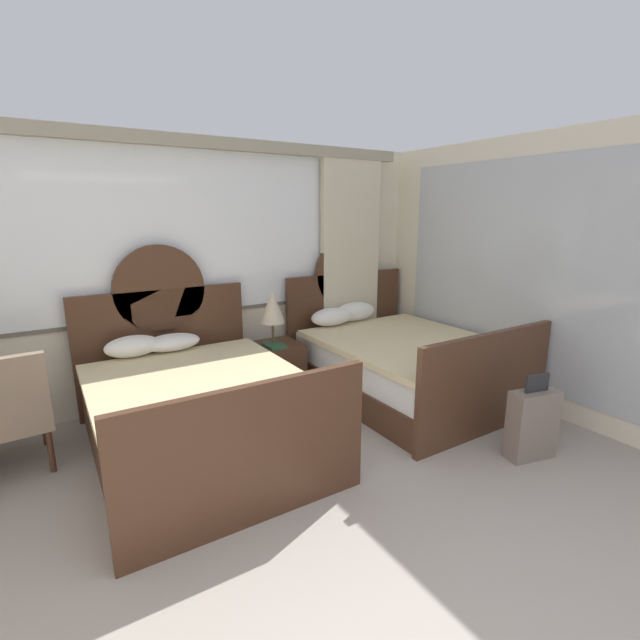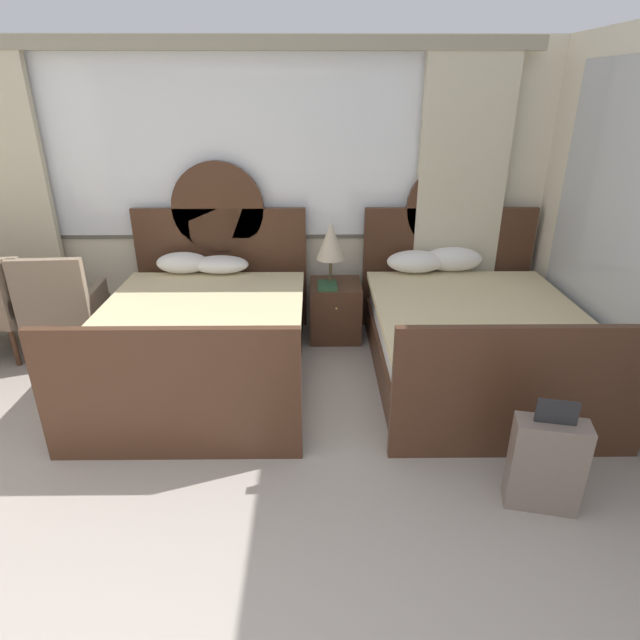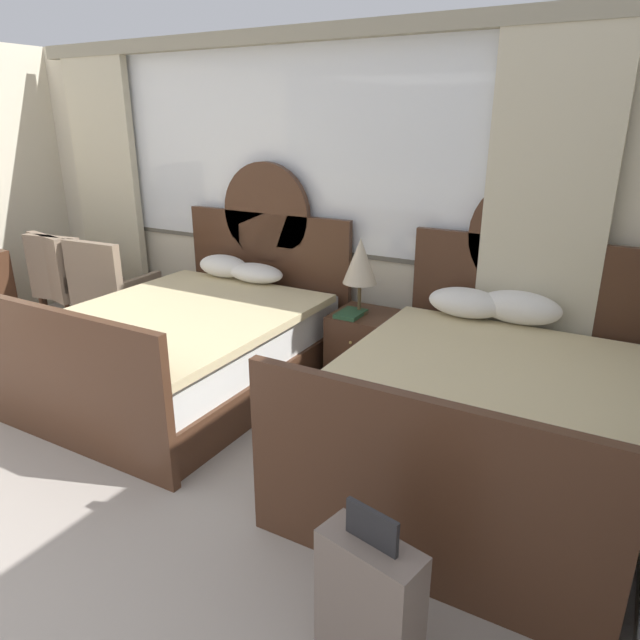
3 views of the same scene
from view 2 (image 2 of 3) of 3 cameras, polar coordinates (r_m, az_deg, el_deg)
wall_back_window at (r=5.26m, az=-9.22°, el=14.56°), size 5.98×0.22×2.70m
bed_near_window at (r=4.52m, az=-12.38°, el=-1.65°), size 1.67×2.23×1.66m
bed_near_mirror at (r=4.62m, az=16.01°, el=-1.43°), size 1.67×2.23×1.66m
nightstand_between_beds at (r=5.15m, az=1.66°, el=1.08°), size 0.49×0.51×0.56m
table_lamp_on_nightstand at (r=4.91m, az=1.17°, el=8.49°), size 0.27×0.27×0.60m
book_on_nightstand at (r=4.95m, az=0.80°, el=3.77°), size 0.18×0.26×0.03m
armchair_by_window_left at (r=5.24m, az=-26.26°, el=1.74°), size 0.65×0.65×0.97m
suitcase_on_floor at (r=3.38m, az=23.27°, el=-14.15°), size 0.43×0.26×0.72m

